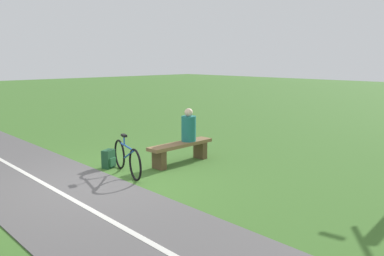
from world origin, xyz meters
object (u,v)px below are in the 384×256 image
person_seated (189,127)px  bench (181,149)px  bicycle (127,158)px  backpack (109,159)px

person_seated → bench: bearing=-0.0°
bench → bicycle: 1.45m
bench → person_seated: 0.56m
person_seated → bicycle: 1.78m
person_seated → bicycle: bearing=-5.6°
person_seated → backpack: bearing=-27.7°
person_seated → backpack: (1.72, -0.83, -0.63)m
backpack → bicycle: bearing=90.7°
bicycle → backpack: bearing=-163.9°
bench → backpack: 1.68m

